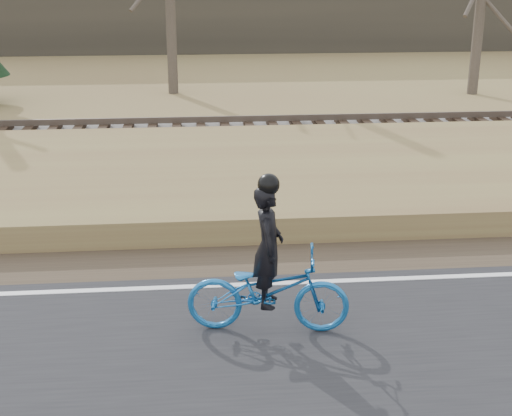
{
  "coord_description": "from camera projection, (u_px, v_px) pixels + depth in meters",
  "views": [
    {
      "loc": [
        4.59,
        -8.94,
        4.34
      ],
      "look_at": [
        5.45,
        0.5,
        1.1
      ],
      "focal_mm": 50.0,
      "sensor_mm": 36.0,
      "label": 1
    }
  ],
  "objects": [
    {
      "name": "cyclist",
      "position": [
        268.0,
        282.0,
        8.63
      ],
      "size": [
        2.06,
        0.96,
        2.0
      ],
      "rotation": [
        0.0,
        0.0,
        1.43
      ],
      "color": "#175B9E",
      "rests_on": "road"
    }
  ]
}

